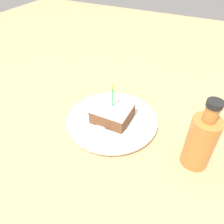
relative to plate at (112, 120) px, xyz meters
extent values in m
cube|color=tan|center=(-0.01, -0.03, -0.03)|extent=(2.40, 2.40, 0.04)
cylinder|color=white|center=(0.00, 0.00, 0.00)|extent=(0.26, 0.26, 0.02)
cylinder|color=white|center=(0.00, 0.00, 0.00)|extent=(0.27, 0.27, 0.01)
cube|color=brown|center=(0.00, 0.00, 0.03)|extent=(0.10, 0.10, 0.04)
cube|color=silver|center=(0.00, 0.00, 0.05)|extent=(0.11, 0.10, 0.01)
cylinder|color=#4CBF66|center=(0.00, 0.00, 0.09)|extent=(0.01, 0.01, 0.06)
cone|color=yellow|center=(0.00, 0.00, 0.12)|extent=(0.01, 0.01, 0.01)
cube|color=silver|center=(-0.02, -0.04, 0.01)|extent=(0.11, 0.07, 0.00)
cube|color=silver|center=(-0.09, 0.00, 0.01)|extent=(0.05, 0.04, 0.00)
cylinder|color=#B27233|center=(0.25, -0.04, 0.06)|extent=(0.07, 0.07, 0.14)
cylinder|color=#B27233|center=(0.25, -0.04, 0.15)|extent=(0.03, 0.03, 0.04)
cylinder|color=black|center=(0.25, -0.04, 0.17)|extent=(0.03, 0.03, 0.01)
camera|label=1|loc=(0.22, -0.44, 0.44)|focal=35.00mm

